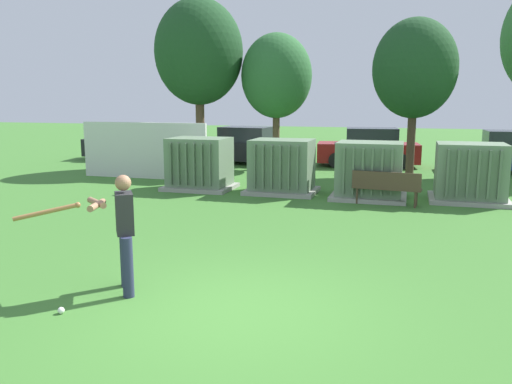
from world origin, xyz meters
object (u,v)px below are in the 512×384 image
object	(u,v)px
transformer_west	(200,164)
sports_ball	(61,310)
parked_car_rightmost	(510,153)
transformer_mid_east	(369,171)
transformer_east	(470,173)
parked_car_leftmost	(132,143)
park_bench	(386,186)
batter	(121,227)
parked_car_right_of_center	(369,148)
parked_car_left_of_center	(244,146)
transformer_mid_west	(282,167)

from	to	relation	value
transformer_west	sports_ball	xyz separation A→B (m)	(1.97, -9.61, -0.74)
parked_car_rightmost	transformer_mid_east	bearing A→B (deg)	-124.31
transformer_mid_east	transformer_east	distance (m)	2.72
sports_ball	parked_car_rightmost	bearing A→B (deg)	63.85
parked_car_leftmost	transformer_mid_east	bearing A→B (deg)	-31.40
transformer_mid_east	park_bench	world-z (taller)	transformer_mid_east
batter	parked_car_right_of_center	bearing A→B (deg)	81.76
sports_ball	parked_car_left_of_center	size ratio (longest dim) A/B	0.02
parked_car_rightmost	parked_car_leftmost	bearing A→B (deg)	-179.97
transformer_mid_east	park_bench	xyz separation A→B (m)	(0.52, -0.85, -0.25)
transformer_east	batter	distance (m)	10.46
parked_car_rightmost	transformer_mid_west	bearing A→B (deg)	-137.29
park_bench	parked_car_left_of_center	distance (m)	10.16
transformer_mid_east	transformer_east	bearing A→B (deg)	7.09
park_bench	parked_car_leftmost	size ratio (longest dim) A/B	0.42
transformer_mid_west	transformer_east	world-z (taller)	same
transformer_east	parked_car_rightmost	size ratio (longest dim) A/B	0.49
park_bench	parked_car_leftmost	xyz separation A→B (m)	(-12.11, 7.93, 0.22)
transformer_mid_east	transformer_mid_west	bearing A→B (deg)	175.23
transformer_mid_west	parked_car_right_of_center	distance (m)	7.62
park_bench	batter	bearing A→B (deg)	-114.16
transformer_east	batter	xyz separation A→B (m)	(-5.61, -8.82, 0.19)
park_bench	parked_car_leftmost	distance (m)	14.48
transformer_mid_west	parked_car_leftmost	distance (m)	11.31
transformer_mid_east	parked_car_rightmost	size ratio (longest dim) A/B	0.49
transformer_mid_west	transformer_east	bearing A→B (deg)	1.28
batter	transformer_east	bearing A→B (deg)	57.56
transformer_mid_west	batter	size ratio (longest dim) A/B	1.21
park_bench	parked_car_rightmost	xyz separation A→B (m)	(4.32, 7.93, 0.22)
transformer_mid_east	transformer_east	world-z (taller)	same
transformer_west	parked_car_rightmost	distance (m)	12.24
parked_car_rightmost	transformer_east	bearing A→B (deg)	-107.57
batter	parked_car_right_of_center	distance (m)	16.22
park_bench	transformer_east	bearing A→B (deg)	28.48
transformer_mid_east	parked_car_rightmost	bearing A→B (deg)	55.69
parked_car_leftmost	sports_ball	bearing A→B (deg)	-63.29
transformer_east	parked_car_leftmost	bearing A→B (deg)	154.74
transformer_west	transformer_mid_east	xyz separation A→B (m)	(5.26, -0.16, 0.00)
transformer_mid_east	parked_car_leftmost	size ratio (longest dim) A/B	0.48
transformer_west	transformer_mid_west	bearing A→B (deg)	1.21
transformer_mid_west	sports_ball	bearing A→B (deg)	-94.00
transformer_mid_west	parked_car_rightmost	distance (m)	10.13
park_bench	batter	distance (m)	8.38
transformer_mid_west	batter	distance (m)	8.71
parked_car_rightmost	sports_ball	bearing A→B (deg)	-116.15
transformer_west	batter	size ratio (longest dim) A/B	1.21
transformer_east	parked_car_right_of_center	size ratio (longest dim) A/B	0.48
batter	transformer_west	bearing A→B (deg)	105.18
sports_ball	parked_car_right_of_center	bearing A→B (deg)	80.99
transformer_mid_east	batter	bearing A→B (deg)	-108.92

